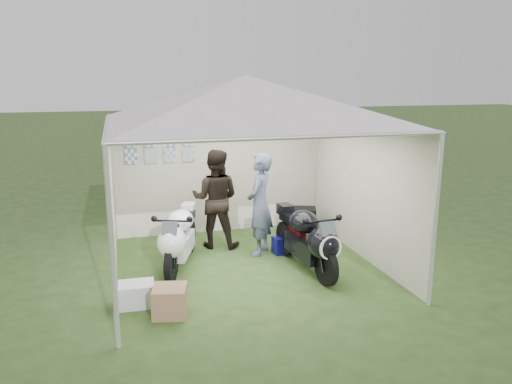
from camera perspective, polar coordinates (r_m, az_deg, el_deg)
ground at (r=8.10m, az=-1.14°, el=-8.48°), size 80.00×80.00×0.00m
canopy_tent at (r=7.58m, az=-1.30°, el=10.04°), size 5.66×5.66×3.00m
motorcycle_white at (r=7.96m, az=-8.82°, el=-5.05°), size 0.87×1.83×0.93m
motorcycle_black at (r=7.77m, az=6.00°, el=-5.28°), size 0.55×1.96×0.96m
paddock_stand at (r=8.66m, az=3.26°, el=-6.04°), size 0.41×0.28×0.29m
person_dark_jacket at (r=8.81m, az=-4.66°, el=-0.78°), size 1.04×0.94×1.75m
person_blue_jacket at (r=8.42m, az=0.44°, el=-1.42°), size 0.70×0.76×1.74m
equipment_box at (r=9.76m, az=5.38°, el=-3.24°), size 0.59×0.53×0.49m
crate_0 at (r=6.94m, az=-13.48°, el=-11.30°), size 0.48×0.38×0.31m
crate_1 at (r=6.58m, az=-9.82°, el=-12.17°), size 0.50×0.50×0.37m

